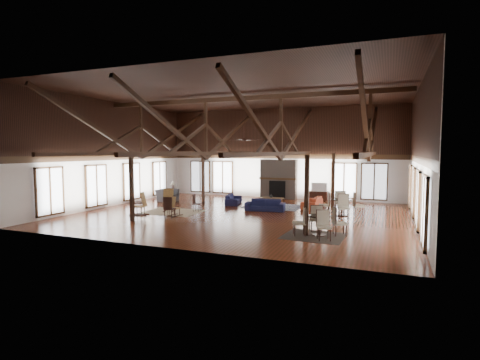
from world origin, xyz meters
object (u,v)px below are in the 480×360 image
at_px(coffee_table, 272,199).
at_px(cafe_table_far, 342,204).
at_px(sofa_navy_left, 233,199).
at_px(cafe_table_near, 320,222).
at_px(sofa_orange, 312,202).
at_px(tv_console, 318,196).
at_px(armchair, 167,195).
at_px(sofa_navy_front, 265,205).

height_order(coffee_table, cafe_table_far, cafe_table_far).
distance_m(sofa_navy_left, cafe_table_near, 9.04).
bearing_deg(cafe_table_near, coffee_table, 120.95).
distance_m(coffee_table, cafe_table_near, 7.49).
height_order(sofa_orange, tv_console, sofa_orange).
xyz_separation_m(sofa_navy_left, armchair, (-4.28, -0.58, 0.10)).
height_order(sofa_orange, cafe_table_near, cafe_table_near).
bearing_deg(sofa_navy_left, tv_console, -65.17).
bearing_deg(coffee_table, tv_console, 63.53).
relative_size(sofa_navy_left, tv_console, 1.68).
bearing_deg(sofa_navy_left, coffee_table, -106.03).
height_order(cafe_table_far, tv_console, cafe_table_far).
height_order(coffee_table, cafe_table_near, cafe_table_near).
bearing_deg(cafe_table_far, tv_console, 111.22).
height_order(armchair, cafe_table_far, cafe_table_far).
distance_m(sofa_navy_left, cafe_table_far, 6.77).
bearing_deg(cafe_table_far, sofa_navy_front, 178.82).
distance_m(cafe_table_far, tv_console, 5.75).
distance_m(armchair, cafe_table_far, 10.87).
height_order(sofa_navy_front, cafe_table_near, cafe_table_near).
xyz_separation_m(sofa_navy_front, cafe_table_far, (3.97, -0.08, 0.27)).
height_order(sofa_navy_left, armchair, armchair).
bearing_deg(sofa_orange, sofa_navy_front, -45.30).
xyz_separation_m(coffee_table, tv_console, (2.03, 3.65, -0.15)).
bearing_deg(tv_console, sofa_orange, -86.00).
relative_size(sofa_orange, cafe_table_far, 0.92).
xyz_separation_m(coffee_table, cafe_table_near, (3.85, -6.43, 0.09)).
distance_m(sofa_orange, coffee_table, 2.29).
xyz_separation_m(sofa_orange, cafe_table_near, (1.59, -6.76, 0.23)).
relative_size(sofa_navy_left, sofa_orange, 0.94).
relative_size(sofa_navy_front, cafe_table_near, 1.02).
bearing_deg(coffee_table, cafe_table_near, -56.40).
bearing_deg(tv_console, armchair, -154.63).
distance_m(cafe_table_near, tv_console, 10.24).
bearing_deg(sofa_navy_left, cafe_table_near, -149.98).
distance_m(sofa_navy_left, coffee_table, 2.42).
height_order(sofa_navy_front, armchair, armchair).
bearing_deg(armchair, coffee_table, -80.78).
relative_size(sofa_navy_left, cafe_table_near, 0.94).
bearing_deg(cafe_table_near, armchair, 150.61).
bearing_deg(tv_console, coffee_table, -119.12).
height_order(sofa_navy_front, sofa_navy_left, sofa_navy_front).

